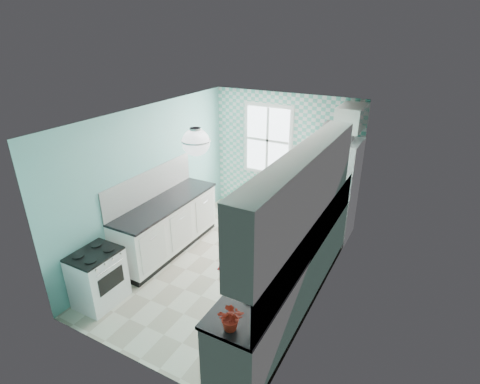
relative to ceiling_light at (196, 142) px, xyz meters
The scene contains 26 objects.
floor 2.47m from the ceiling_light, 90.00° to the left, with size 3.00×4.40×0.02m, color silver.
ceiling 0.82m from the ceiling_light, 90.00° to the left, with size 3.00×4.40×0.02m, color white.
wall_back 3.20m from the ceiling_light, 90.00° to the left, with size 3.00×0.02×2.50m, color #79C5BF.
wall_front 1.77m from the ceiling_light, 90.00° to the right, with size 3.00×0.02×2.50m, color #79C5BF.
wall_left 2.02m from the ceiling_light, 152.09° to the left, with size 0.02×4.40×2.50m, color #79C5BF.
wall_right 2.02m from the ceiling_light, 27.91° to the left, with size 0.02×4.40×2.50m, color #79C5BF.
accent_wall 3.17m from the ceiling_light, 90.00° to the left, with size 3.00×0.01×2.50m, color #5EC1AC.
window 3.08m from the ceiling_light, 96.74° to the left, with size 1.04×0.05×1.44m.
backsplash_right 1.91m from the ceiling_light, 15.05° to the left, with size 0.02×3.60×0.51m, color white.
backsplash_left 2.00m from the ceiling_light, 154.02° to the left, with size 0.02×2.15×0.51m, color white.
upper_cabinets_right 1.41m from the ceiling_light, ahead, with size 0.33×3.20×0.90m, color white.
upper_cabinet_fridge 2.93m from the ceiling_light, 63.70° to the left, with size 0.40×0.74×0.40m, color white.
ceiling_light is the anchor object (origin of this frame).
base_cabinets_right 2.26m from the ceiling_light, 18.43° to the left, with size 0.60×3.60×0.90m, color white.
countertop_right 1.88m from the ceiling_light, 18.65° to the left, with size 0.63×3.60×0.04m, color black.
base_cabinets_left 2.34m from the ceiling_light, 148.86° to the left, with size 0.60×2.15×0.90m, color white.
countertop_left 1.97m from the ceiling_light, 148.54° to the left, with size 0.63×2.15×0.04m, color black.
fridge 3.18m from the ceiling_light, 67.09° to the left, with size 0.80×0.79×1.84m.
stove 2.40m from the ceiling_light, 145.51° to the right, with size 0.53×0.66×0.79m.
sink 2.20m from the ceiling_light, 44.79° to the left, with size 0.54×0.45×0.53m.
rug 2.57m from the ceiling_light, 83.92° to the left, with size 0.65×0.93×0.01m, color #750806.
dish_towel 2.31m from the ceiling_light, 50.35° to the left, with size 0.02×0.27×0.41m, color #68B8B0.
fruit_bowl 1.95m from the ceiling_light, 31.09° to the right, with size 0.25×0.25×0.06m, color white.
potted_plant 2.13m from the ceiling_light, 46.20° to the right, with size 0.26×0.22×0.29m, color red.
soap_bottle 2.54m from the ceiling_light, 55.27° to the left, with size 0.10×0.10×0.22m, color #8FA5BB.
microwave 2.87m from the ceiling_light, 67.09° to the left, with size 0.50×0.34×0.28m, color silver.
Camera 1 is at (2.59, -4.46, 3.63)m, focal length 28.00 mm.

